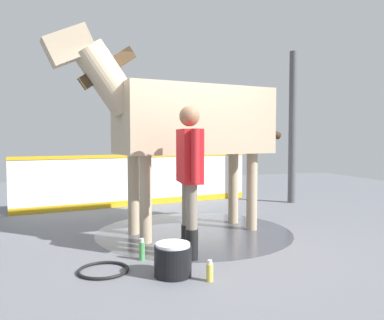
# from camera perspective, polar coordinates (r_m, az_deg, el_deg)

# --- Properties ---
(ground_plane) EXTENTS (16.00, 16.00, 0.02)m
(ground_plane) POSITION_cam_1_polar(r_m,az_deg,el_deg) (5.47, -1.35, -11.36)
(ground_plane) COLOR slate
(wet_patch) EXTENTS (2.84, 2.84, 0.00)m
(wet_patch) POSITION_cam_1_polar(r_m,az_deg,el_deg) (5.80, 0.29, -10.40)
(wet_patch) COLOR #42444C
(wet_patch) RESTS_ON ground
(barrier_wall) EXTENTS (4.83, 0.84, 1.03)m
(barrier_wall) POSITION_cam_1_polar(r_m,az_deg,el_deg) (8.00, -7.61, -3.17)
(barrier_wall) COLOR white
(barrier_wall) RESTS_ON ground
(roof_post_far) EXTENTS (0.16, 0.16, 3.16)m
(roof_post_far) POSITION_cam_1_polar(r_m,az_deg,el_deg) (8.47, 14.45, 4.59)
(roof_post_far) COLOR #4C4C51
(roof_post_far) RESTS_ON ground
(horse) EXTENTS (3.58, 1.27, 2.78)m
(horse) POSITION_cam_1_polar(r_m,az_deg,el_deg) (5.58, -0.89, 5.88)
(horse) COLOR tan
(horse) RESTS_ON ground
(handler) EXTENTS (0.26, 0.69, 1.73)m
(handler) POSITION_cam_1_polar(r_m,az_deg,el_deg) (4.47, -0.37, -1.41)
(handler) COLOR black
(handler) RESTS_ON ground
(wash_bucket) EXTENTS (0.37, 0.37, 0.33)m
(wash_bucket) POSITION_cam_1_polar(r_m,az_deg,el_deg) (4.01, -2.80, -14.32)
(wash_bucket) COLOR black
(wash_bucket) RESTS_ON ground
(bottle_shampoo) EXTENTS (0.07, 0.07, 0.21)m
(bottle_shampoo) POSITION_cam_1_polar(r_m,az_deg,el_deg) (3.89, 2.61, -15.94)
(bottle_shampoo) COLOR #D8CC4C
(bottle_shampoo) RESTS_ON ground
(bottle_spray) EXTENTS (0.07, 0.07, 0.25)m
(bottle_spray) POSITION_cam_1_polar(r_m,az_deg,el_deg) (4.53, -7.31, -12.90)
(bottle_spray) COLOR #4CA559
(bottle_spray) RESTS_ON ground
(hose_coil) EXTENTS (0.53, 0.53, 0.03)m
(hose_coil) POSITION_cam_1_polar(r_m,az_deg,el_deg) (4.26, -12.81, -15.38)
(hose_coil) COLOR black
(hose_coil) RESTS_ON ground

